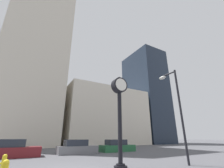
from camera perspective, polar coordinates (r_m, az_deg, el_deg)
The scene contains 9 objects.
building_tall_tower at distance 35.92m, azimuth -26.96°, elevation 8.95°, with size 11.38×12.00×34.95m.
building_storefront_row at distance 36.32m, azimuth -3.43°, elevation -12.52°, with size 18.42×12.00×12.08m.
building_glass_modern at distance 45.55m, azimuth 12.64°, elevation -4.44°, with size 8.26×12.00×26.24m.
street_clock at distance 9.54m, azimuth 2.88°, elevation -8.04°, with size 1.00×0.75×5.46m.
car_maroon at distance 16.27m, azimuth -34.39°, elevation -19.98°, with size 4.79×2.05×1.46m.
car_grey at distance 17.22m, azimuth -13.25°, elevation -22.58°, with size 4.01×1.70×1.38m.
car_green at distance 19.38m, azimuth 1.95°, elevation -22.69°, with size 4.20×1.77×1.34m.
fire_hydrant_far at distance 10.40m, azimuth -35.93°, elevation -22.97°, with size 0.51×0.22×0.78m.
street_lamp_right at distance 11.71m, azimuth 22.66°, elevation -5.26°, with size 0.36×1.57×6.34m.
Camera 1 is at (-2.14, -8.24, 1.63)m, focal length 24.00 mm.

